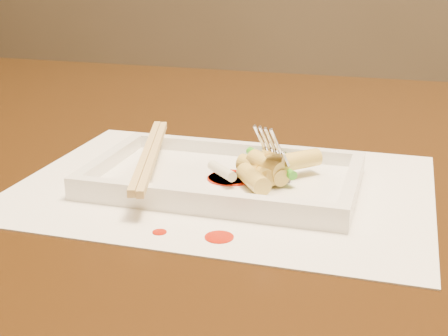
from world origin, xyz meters
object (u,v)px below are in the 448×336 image
(table, at_px, (204,212))
(placemat, at_px, (224,186))
(chopstick_a, at_px, (146,153))
(fork, at_px, (300,105))
(plate_base, at_px, (224,181))

(table, height_order, placemat, placemat)
(placemat, relative_size, chopstick_a, 1.80)
(placemat, bearing_deg, chopstick_a, 180.00)
(table, height_order, fork, fork)
(placemat, distance_m, fork, 0.11)
(placemat, xyz_separation_m, plate_base, (0.00, 0.00, 0.00))
(table, distance_m, fork, 0.27)
(plate_base, distance_m, chopstick_a, 0.08)
(plate_base, xyz_separation_m, chopstick_a, (-0.08, 0.00, 0.02))
(table, height_order, chopstick_a, chopstick_a)
(fork, bearing_deg, placemat, -165.58)
(plate_base, distance_m, fork, 0.11)
(placemat, relative_size, plate_base, 1.54)
(plate_base, bearing_deg, chopstick_a, 180.00)
(placemat, bearing_deg, fork, 14.42)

